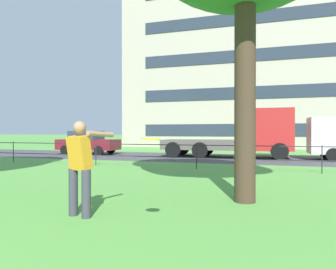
{
  "coord_description": "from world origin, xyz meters",
  "views": [
    {
      "loc": [
        5.01,
        0.09,
        1.48
      ],
      "look_at": [
        2.28,
        8.64,
        1.4
      ],
      "focal_mm": 33.84,
      "sensor_mm": 36.0,
      "label": 1
    }
  ],
  "objects": [
    {
      "name": "car_maroon_right",
      "position": [
        -6.46,
        18.48,
        0.78
      ],
      "size": [
        4.02,
        1.85,
        1.54
      ],
      "color": "maroon",
      "rests_on": "ground"
    },
    {
      "name": "street_strip",
      "position": [
        0.0,
        18.03,
        0.0
      ],
      "size": [
        80.0,
        6.53,
        0.01
      ],
      "primitive_type": "cube",
      "color": "#424247",
      "rests_on": "ground"
    },
    {
      "name": "flatbed_truck_center",
      "position": [
        3.74,
        18.64,
        1.22
      ],
      "size": [
        7.35,
        2.56,
        2.75
      ],
      "color": "#B22323",
      "rests_on": "ground"
    },
    {
      "name": "park_fence",
      "position": [
        0.0,
        12.41,
        0.67
      ],
      "size": [
        31.82,
        0.04,
        1.0
      ],
      "color": "#232328",
      "rests_on": "ground"
    },
    {
      "name": "frisbee",
      "position": [
        3.44,
        4.24,
        1.38
      ],
      "size": [
        0.38,
        0.38,
        0.05
      ],
      "color": "yellow"
    },
    {
      "name": "apartment_building_background",
      "position": [
        6.92,
        35.62,
        8.44
      ],
      "size": [
        32.14,
        13.74,
        16.86
      ],
      "color": "#ADA393",
      "rests_on": "ground"
    },
    {
      "name": "person_thrower",
      "position": [
        1.88,
        4.87,
        0.9
      ],
      "size": [
        0.65,
        0.76,
        1.67
      ],
      "color": "#383842",
      "rests_on": "ground"
    }
  ]
}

